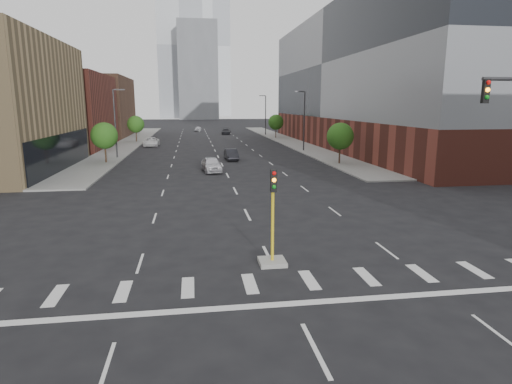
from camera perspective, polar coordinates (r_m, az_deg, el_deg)
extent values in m
cube|color=gray|center=(84.26, -16.39, 6.37)|extent=(5.00, 92.00, 0.15)
cube|color=gray|center=(85.47, 4.09, 6.88)|extent=(5.00, 92.00, 0.15)
cube|color=brown|center=(78.92, -26.58, 9.61)|extent=(20.00, 22.00, 12.00)
cube|color=brown|center=(103.98, -22.20, 10.46)|extent=(20.00, 24.00, 13.00)
cube|color=brown|center=(76.74, 17.17, 7.67)|extent=(24.00, 70.00, 5.00)
cube|color=slate|center=(76.86, 17.68, 15.87)|extent=(24.00, 70.00, 17.00)
cube|color=#B2B7BC|center=(230.88, -10.02, 18.43)|extent=(22.00, 22.00, 70.00)
cube|color=#B2B7BC|center=(271.48, -5.83, 18.57)|extent=(20.00, 20.00, 80.00)
cube|color=slate|center=(209.71, -7.76, 15.63)|extent=(18.00, 18.00, 44.00)
cube|color=#999993|center=(19.79, 2.18, -9.30)|extent=(1.20, 1.20, 0.20)
cylinder|color=gold|center=(19.25, 2.22, -4.57)|extent=(0.14, 0.14, 3.20)
cube|color=black|center=(18.59, 2.37, 1.50)|extent=(0.28, 0.18, 1.00)
sphere|color=red|center=(18.44, 2.44, 2.52)|extent=(0.18, 0.18, 0.18)
sphere|color=orange|center=(18.49, 2.43, 1.60)|extent=(0.18, 0.18, 0.18)
sphere|color=#0C7F19|center=(18.54, 2.42, 0.68)|extent=(0.18, 0.18, 0.18)
cube|color=black|center=(20.62, 28.30, 11.76)|extent=(0.28, 0.18, 1.00)
sphere|color=red|center=(20.53, 28.60, 12.72)|extent=(0.18, 0.18, 0.18)
sphere|color=orange|center=(20.52, 28.51, 11.89)|extent=(0.18, 0.18, 0.18)
sphere|color=#0C7F19|center=(20.52, 28.43, 11.05)|extent=(0.18, 0.18, 0.18)
cylinder|color=#2D2D30|center=(66.41, 6.44, 9.29)|extent=(0.20, 0.20, 9.00)
cube|color=#2D2D30|center=(66.18, 5.85, 13.20)|extent=(1.40, 0.22, 0.15)
cylinder|color=#2D2D30|center=(100.63, 1.29, 10.15)|extent=(0.20, 0.20, 9.00)
cube|color=#2D2D30|center=(100.48, 0.84, 12.72)|extent=(1.40, 0.22, 0.15)
cylinder|color=#2D2D30|center=(60.06, -18.27, 8.54)|extent=(0.20, 0.20, 9.00)
cube|color=#2D2D30|center=(59.90, -17.78, 12.88)|extent=(1.40, 0.22, 0.15)
cylinder|color=#382619|center=(55.52, -19.40, 4.65)|extent=(0.20, 0.20, 1.75)
sphere|color=#225416|center=(55.30, -19.57, 7.09)|extent=(3.20, 3.20, 3.20)
cylinder|color=#382619|center=(85.04, -15.66, 7.10)|extent=(0.20, 0.20, 1.75)
sphere|color=#225416|center=(84.90, -15.75, 8.70)|extent=(3.20, 3.20, 3.20)
cylinder|color=#382619|center=(52.52, 11.07, 4.73)|extent=(0.20, 0.20, 1.75)
sphere|color=#225416|center=(52.30, 11.17, 7.31)|extent=(3.20, 3.20, 3.20)
cylinder|color=#382619|center=(91.05, 2.66, 7.79)|extent=(0.20, 0.20, 1.75)
sphere|color=#225416|center=(90.92, 2.67, 9.28)|extent=(3.20, 3.20, 3.20)
imported|color=silver|center=(46.27, -5.96, 3.68)|extent=(2.33, 4.82, 1.59)
imported|color=black|center=(55.86, -3.31, 5.01)|extent=(1.70, 4.37, 1.42)
imported|color=silver|center=(76.40, -13.79, 6.51)|extent=(2.53, 5.36, 1.48)
imported|color=black|center=(103.55, -4.01, 8.06)|extent=(2.58, 4.97, 1.38)
imported|color=silver|center=(115.36, -7.74, 8.34)|extent=(1.98, 4.11, 1.36)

